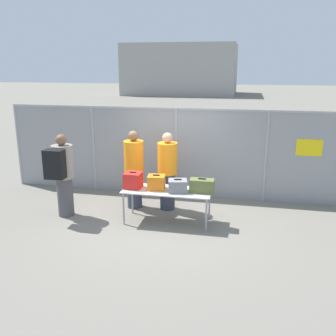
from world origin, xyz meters
TOP-DOWN VIEW (x-y plane):
  - ground_plane at (0.00, 0.00)m, footprint 120.00×120.00m
  - fence_section at (0.02, 1.69)m, footprint 9.05×0.07m
  - inspection_table at (0.15, -0.12)m, footprint 1.88×0.76m
  - suitcase_red at (-0.60, -0.12)m, footprint 0.37×0.35m
  - suitcase_orange at (-0.09, -0.11)m, footprint 0.40×0.36m
  - suitcase_grey at (0.39, -0.18)m, footprint 0.45×0.40m
  - suitcase_olive at (0.89, -0.11)m, footprint 0.51×0.27m
  - traveler_hooded at (-2.17, -0.28)m, footprint 0.46×0.71m
  - security_worker_near at (-0.00, 0.64)m, footprint 0.45×0.45m
  - security_worker_far at (-0.79, 0.60)m, footprint 0.46×0.46m
  - utility_trailer at (1.05, 3.68)m, footprint 3.89×2.25m
  - distant_hangar at (-5.88, 36.70)m, footprint 12.36×8.89m

SIDE VIEW (x-z plane):
  - ground_plane at x=0.00m, z-range 0.00..0.00m
  - utility_trailer at x=1.05m, z-range 0.06..0.72m
  - inspection_table at x=0.15m, z-range 0.31..1.04m
  - suitcase_grey at x=0.39m, z-range 0.72..1.00m
  - suitcase_olive at x=0.89m, z-range 0.72..1.03m
  - suitcase_orange at x=-0.09m, z-range 0.72..1.05m
  - suitcase_red at x=-0.60m, z-range 0.72..1.08m
  - security_worker_near at x=0.00m, z-range 0.03..1.86m
  - security_worker_far at x=-0.79m, z-range 0.03..1.88m
  - traveler_hooded at x=-2.17m, z-range 0.09..1.96m
  - fence_section at x=0.02m, z-range 0.05..2.32m
  - distant_hangar at x=-5.88m, z-range 0.00..5.58m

